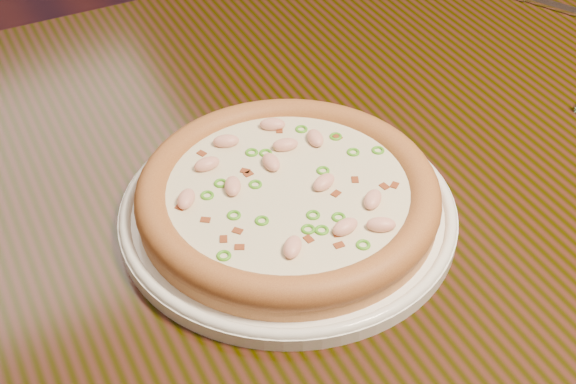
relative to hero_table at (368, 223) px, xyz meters
name	(u,v)px	position (x,y,z in m)	size (l,w,h in m)	color
hero_table	(368,223)	(0.00, 0.00, 0.00)	(1.20, 0.80, 0.75)	black
plate	(288,210)	(-0.12, -0.05, 0.11)	(0.29, 0.29, 0.02)	white
pizza	(288,194)	(-0.12, -0.05, 0.13)	(0.26, 0.26, 0.03)	tan
fork	(560,7)	(0.35, 0.14, 0.10)	(0.10, 0.16, 0.00)	silver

